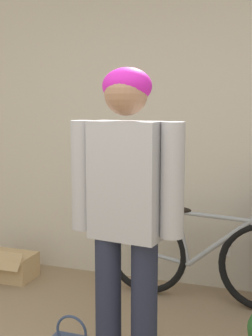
# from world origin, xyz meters

# --- Properties ---
(wall_back) EXTENTS (8.00, 0.07, 2.60)m
(wall_back) POSITION_xyz_m (0.00, 2.57, 1.30)
(wall_back) COLOR beige
(wall_back) RESTS_ON ground_plane
(person) EXTENTS (0.64, 0.26, 1.78)m
(person) POSITION_xyz_m (0.20, 0.98, 1.06)
(person) COLOR #23283D
(person) RESTS_ON ground_plane
(bicycle) EXTENTS (1.66, 0.46, 0.78)m
(bicycle) POSITION_xyz_m (0.41, 2.21, 0.37)
(bicycle) COLOR black
(bicycle) RESTS_ON ground_plane
(cardboard_box) EXTENTS (0.50, 0.36, 0.29)m
(cardboard_box) POSITION_xyz_m (-1.36, 2.14, 0.12)
(cardboard_box) COLOR tan
(cardboard_box) RESTS_ON ground_plane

